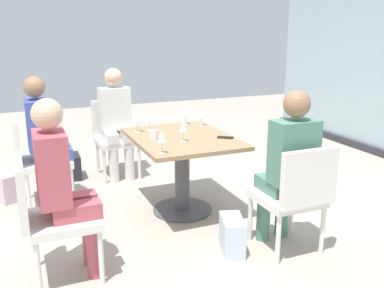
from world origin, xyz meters
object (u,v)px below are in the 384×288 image
Objects in this scene: person_front_right at (63,181)px; person_side_end at (116,118)px; chair_far_right at (295,193)px; handbag_1 at (73,166)px; chair_side_end at (115,133)px; wine_glass_1 at (186,111)px; wine_glass_5 at (150,116)px; handbag_0 at (5,187)px; wine_glass_0 at (202,113)px; wine_glass_3 at (162,137)px; coffee_cup at (154,135)px; handbag_2 at (232,235)px; wine_glass_2 at (183,127)px; cell_phone_on_table at (225,137)px; person_far_right at (288,163)px; wine_glass_4 at (137,118)px; chair_front_left at (35,156)px; chair_front_right at (48,212)px; dining_table_main at (182,158)px; person_front_left at (45,134)px.

person_side_end is at bearing 157.14° from person_front_right.
handbag_1 is (-2.42, -1.32, -0.36)m from chair_far_right.
wine_glass_1 reaches higher than chair_side_end.
wine_glass_5 reaches higher than handbag_0.
wine_glass_0 is at bearing 125.53° from person_front_right.
coffee_cup is at bearing 170.69° from wine_glass_3.
handbag_2 is (-0.19, -0.42, -0.36)m from chair_far_right.
handbag_0 is at bearing -125.94° from wine_glass_2.
chair_far_right reaches higher than coffee_cup.
wine_glass_2 is (-0.55, 1.09, 0.16)m from person_front_right.
handbag_2 is (0.68, -0.27, -0.59)m from cell_phone_on_table.
handbag_0 is at bearing -120.41° from handbag_2.
person_side_end is at bearing -159.28° from person_far_right.
wine_glass_5 is (-1.45, -0.67, 0.37)m from chair_far_right.
wine_glass_0 is 1.28× the size of cell_phone_on_table.
wine_glass_5 reaches higher than handbag_2.
person_front_right reaches higher than wine_glass_4.
chair_front_right is (1.41, 0.00, 0.00)m from chair_front_left.
coffee_cup reaches higher than handbag_1.
wine_glass_3 is at bearing -9.31° from coffee_cup.
dining_table_main is 1.29× the size of chair_front_left.
wine_glass_1 is 0.62× the size of handbag_0.
wine_glass_0 is at bearing 135.18° from dining_table_main.
wine_glass_1 reaches higher than handbag_1.
chair_side_end is 1.34m from handbag_0.
coffee_cup is (1.32, 0.06, 0.28)m from chair_side_end.
person_front_left reaches higher than chair_far_right.
wine_glass_0 is at bearing 35.49° from chair_side_end.
wine_glass_3 is (1.14, 0.90, 0.37)m from chair_front_left.
chair_front_right is at bearing -101.59° from chair_far_right.
person_front_right is at bearing -102.34° from chair_far_right.
wine_glass_0 is at bearing 91.82° from wine_glass_4.
person_front_left reaches higher than dining_table_main.
handbag_2 is (1.80, 1.63, 0.00)m from handbag_0.
chair_side_end and chair_front_right have the same top height.
wine_glass_5 is (-0.39, -0.18, 0.33)m from dining_table_main.
person_front_left and person_side_end have the same top height.
coffee_cup is at bearing 28.21° from handbag_0.
wine_glass_2 is 0.62× the size of handbag_0.
cell_phone_on_table is (-0.87, -0.15, 0.24)m from chair_far_right.
person_front_left is at bearing -145.21° from wine_glass_3.
chair_side_end is 2.22m from chair_front_right.
wine_glass_2 reaches higher than handbag_1.
cell_phone_on_table is at bearing 33.43° from handbag_0.
person_front_right is 2.16m from handbag_1.
coffee_cup is at bearing 2.51° from chair_side_end.
person_side_end is at bearing -151.67° from handbag_2.
person_front_right reaches higher than chair_front_left.
wine_glass_2 is 1.28× the size of cell_phone_on_table.
handbag_0 is 0.84m from handbag_1.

